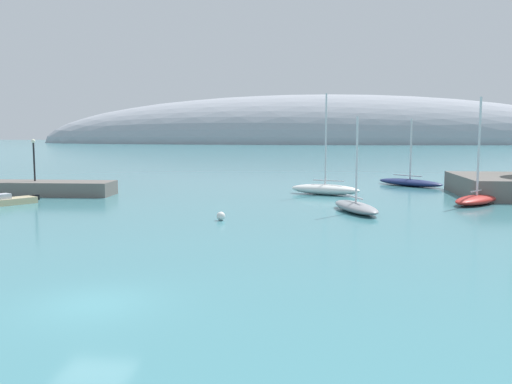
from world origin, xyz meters
TOP-DOWN VIEW (x-y plane):
  - water at (0.00, 0.00)m, footprint 600.00×600.00m
  - distant_ridge at (8.69, 232.67)m, footprint 254.00×57.56m
  - sailboat_red_near_shore at (20.15, 28.00)m, footprint 5.50×6.14m
  - sailboat_navy_mid_mooring at (17.25, 42.29)m, footprint 7.05×6.96m
  - sailboat_grey_outer_mooring at (10.30, 22.55)m, footprint 3.89×6.58m
  - sailboat_white_end_of_line at (8.27, 33.28)m, footprint 6.76×3.99m
  - motorboat_sand_foreground at (-16.57, 23.83)m, footprint 3.38×4.01m
  - mooring_buoy_white at (1.31, 17.88)m, footprint 0.57×0.57m
  - harbor_lamp_post at (-17.97, 30.45)m, footprint 0.36×0.36m

SIDE VIEW (x-z plane):
  - water at x=0.00m, z-range 0.00..0.00m
  - distant_ridge at x=8.69m, z-range -21.30..21.30m
  - mooring_buoy_white at x=1.31m, z-range 0.00..0.57m
  - motorboat_sand_foreground at x=-16.57m, z-range -0.15..0.75m
  - sailboat_grey_outer_mooring at x=10.30m, z-range -3.00..3.83m
  - sailboat_navy_mid_mooring at x=17.25m, z-range -3.09..3.94m
  - sailboat_red_near_shore at x=20.15m, z-range -3.76..4.68m
  - sailboat_white_end_of_line at x=8.27m, z-range -4.02..5.11m
  - harbor_lamp_post at x=-17.97m, z-range 1.73..5.53m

